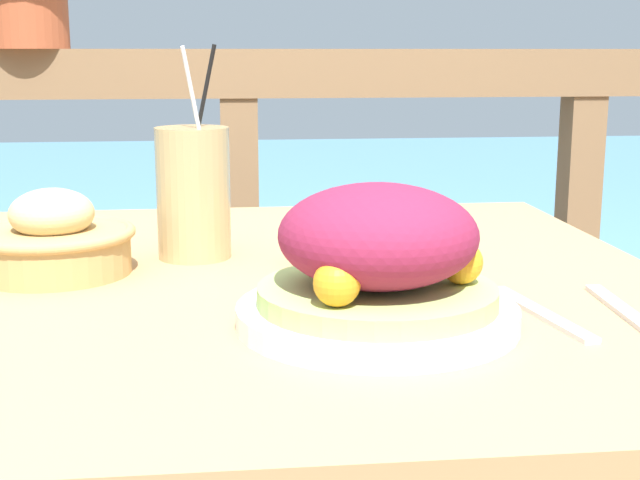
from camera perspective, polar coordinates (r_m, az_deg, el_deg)
patio_table at (r=1.01m, az=-4.03°, el=-7.97°), size 0.93×0.92×0.72m
railing_fence at (r=1.74m, az=-5.12°, el=2.30°), size 2.80×0.08×0.97m
sea_backdrop at (r=4.28m, az=-5.80°, el=1.38°), size 12.00×4.00×0.36m
salad_plate at (r=0.80m, az=3.72°, el=-1.66°), size 0.26×0.26×0.13m
drink_glass at (r=1.08m, az=-8.11°, el=3.02°), size 0.09×0.09×0.25m
bread_basket at (r=1.04m, az=-16.69°, el=-0.05°), size 0.18×0.18×0.10m
fork at (r=0.87m, az=13.92°, el=-4.54°), size 0.04×0.18×0.00m
knife at (r=0.90m, az=18.94°, el=-4.36°), size 0.03×0.18×0.00m
orange_near_basket at (r=1.04m, az=0.12°, el=0.40°), size 0.07×0.07×0.07m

